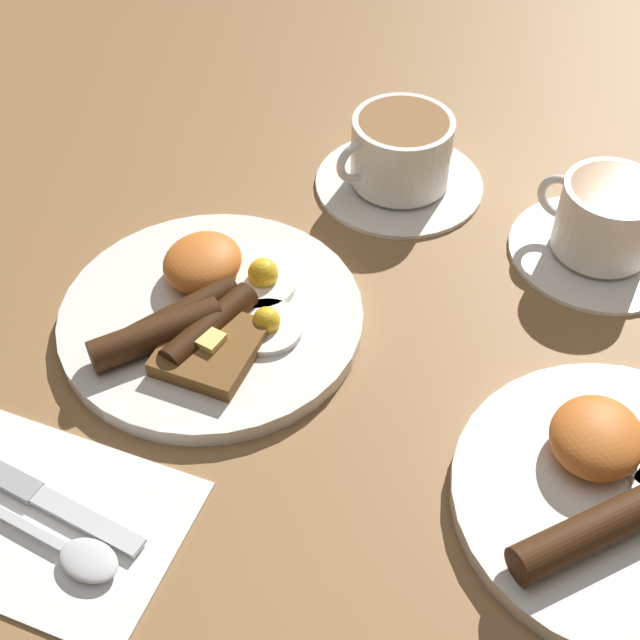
# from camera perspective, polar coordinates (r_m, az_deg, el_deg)

# --- Properties ---
(ground_plane) EXTENTS (3.00, 3.00, 0.00)m
(ground_plane) POSITION_cam_1_polar(r_m,az_deg,el_deg) (0.75, -6.90, -0.24)
(ground_plane) COLOR olive
(breakfast_plate_near) EXTENTS (0.25, 0.25, 0.05)m
(breakfast_plate_near) POSITION_cam_1_polar(r_m,az_deg,el_deg) (0.74, -7.11, 0.43)
(breakfast_plate_near) COLOR white
(breakfast_plate_near) RESTS_ON ground_plane
(breakfast_plate_far) EXTENTS (0.24, 0.24, 0.05)m
(breakfast_plate_far) POSITION_cam_1_polar(r_m,az_deg,el_deg) (0.66, 18.73, -10.38)
(breakfast_plate_far) COLOR white
(breakfast_plate_far) RESTS_ON ground_plane
(teacup_near) EXTENTS (0.16, 0.16, 0.07)m
(teacup_near) POSITION_cam_1_polar(r_m,az_deg,el_deg) (0.87, 5.16, 10.28)
(teacup_near) COLOR white
(teacup_near) RESTS_ON ground_plane
(teacup_far) EXTENTS (0.16, 0.16, 0.08)m
(teacup_far) POSITION_cam_1_polar(r_m,az_deg,el_deg) (0.83, 17.70, 5.75)
(teacup_far) COLOR white
(teacup_far) RESTS_ON ground_plane
(napkin) EXTENTS (0.15, 0.21, 0.01)m
(napkin) POSITION_cam_1_polar(r_m,az_deg,el_deg) (0.66, -17.66, -11.87)
(napkin) COLOR white
(napkin) RESTS_ON ground_plane
(knife) EXTENTS (0.03, 0.16, 0.01)m
(knife) POSITION_cam_1_polar(r_m,az_deg,el_deg) (0.67, -17.76, -10.52)
(knife) COLOR silver
(knife) RESTS_ON napkin
(spoon) EXTENTS (0.03, 0.16, 0.01)m
(spoon) POSITION_cam_1_polar(r_m,az_deg,el_deg) (0.63, -15.83, -13.93)
(spoon) COLOR silver
(spoon) RESTS_ON napkin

